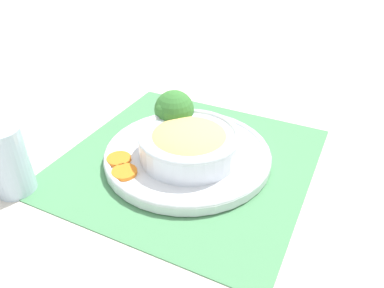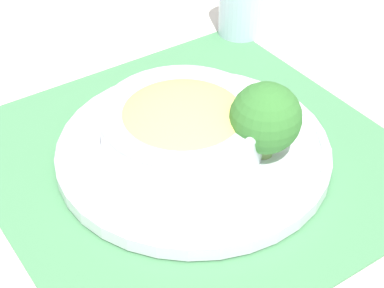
# 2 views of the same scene
# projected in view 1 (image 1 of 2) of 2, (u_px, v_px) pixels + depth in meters

# --- Properties ---
(ground_plane) EXTENTS (4.00, 4.00, 0.00)m
(ground_plane) POSITION_uv_depth(u_px,v_px,m) (188.00, 160.00, 0.70)
(ground_plane) COLOR beige
(placemat) EXTENTS (0.46, 0.46, 0.00)m
(placemat) POSITION_uv_depth(u_px,v_px,m) (188.00, 160.00, 0.70)
(placemat) COLOR #4C8C59
(placemat) RESTS_ON ground_plane
(plate) EXTENTS (0.31, 0.31, 0.02)m
(plate) POSITION_uv_depth(u_px,v_px,m) (188.00, 154.00, 0.69)
(plate) COLOR silver
(plate) RESTS_ON placemat
(bowl) EXTENTS (0.18, 0.18, 0.06)m
(bowl) POSITION_uv_depth(u_px,v_px,m) (189.00, 142.00, 0.66)
(bowl) COLOR silver
(bowl) RESTS_ON plate
(broccoli_floret) EXTENTS (0.08, 0.08, 0.09)m
(broccoli_floret) POSITION_uv_depth(u_px,v_px,m) (174.00, 110.00, 0.72)
(broccoli_floret) COLOR #759E51
(broccoli_floret) RESTS_ON plate
(carrot_slice_near) EXTENTS (0.04, 0.04, 0.01)m
(carrot_slice_near) POSITION_uv_depth(u_px,v_px,m) (119.00, 159.00, 0.66)
(carrot_slice_near) COLOR orange
(carrot_slice_near) RESTS_ON plate
(carrot_slice_middle) EXTENTS (0.04, 0.04, 0.01)m
(carrot_slice_middle) POSITION_uv_depth(u_px,v_px,m) (124.00, 172.00, 0.63)
(carrot_slice_middle) COLOR orange
(carrot_slice_middle) RESTS_ON plate
(water_glass) EXTENTS (0.06, 0.06, 0.12)m
(water_glass) POSITION_uv_depth(u_px,v_px,m) (10.00, 164.00, 0.60)
(water_glass) COLOR silver
(water_glass) RESTS_ON ground_plane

